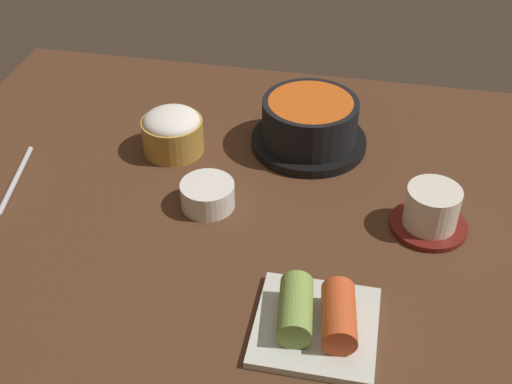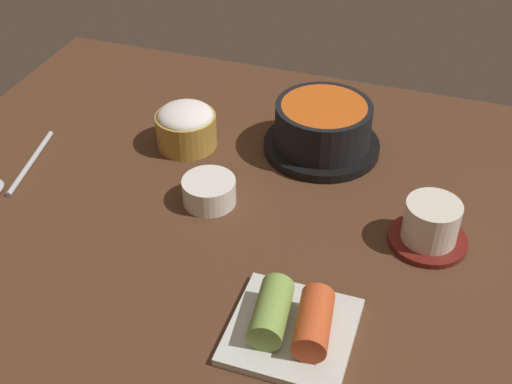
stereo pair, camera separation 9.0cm
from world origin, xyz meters
The scene contains 6 objects.
dining_table centered at (0.00, 0.00, 1.00)cm, with size 100.00×76.00×2.00cm, color #4C2D1C.
stone_pot centered at (6.92, 14.93, 5.88)cm, with size 17.82×17.82×7.89cm.
rice_bowl centered at (-13.27, 9.55, 5.53)cm, with size 9.32×9.32×6.88cm.
tea_cup_with_saucer centered at (25.21, -1.20, 4.94)cm, with size 10.21×10.21×6.29cm.
banchan_cup_center centered at (-4.68, -2.49, 3.96)cm, with size 7.47×7.47×3.65cm.
kimchi_plate centered at (12.81, -21.50, 3.87)cm, with size 13.71×13.71×4.84cm.
Camera 1 is at (16.00, -71.19, 60.63)cm, focal length 46.72 mm.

